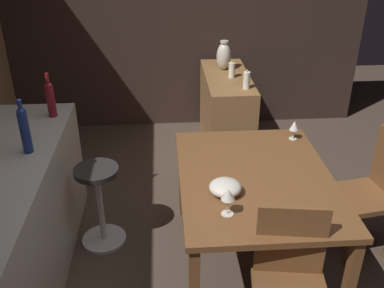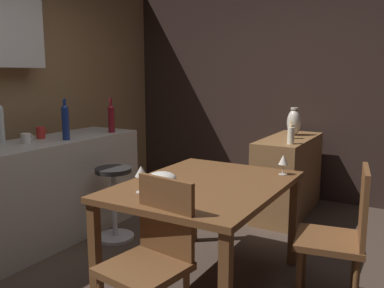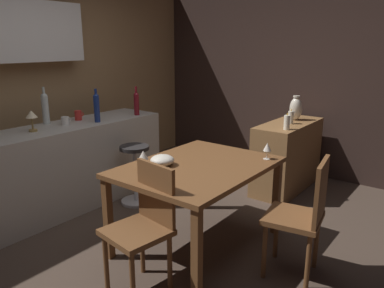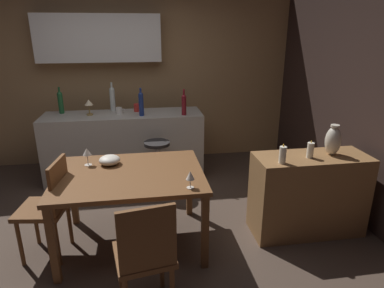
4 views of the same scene
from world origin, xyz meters
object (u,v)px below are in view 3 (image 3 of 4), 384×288
Objects in this scene: chair_near_window at (144,223)px; sideboard_cabinet at (287,156)px; cup_white at (65,121)px; counter_lamp at (32,116)px; dining_table at (198,174)px; wine_glass_right at (267,147)px; wine_bottle_cobalt at (97,107)px; wine_glass_left at (143,156)px; fruit_bowl at (162,160)px; vase_ceramic_ivory at (296,108)px; wine_bottle_clear at (45,107)px; pillar_candle_tall at (291,117)px; bar_stool at (135,173)px; pillar_candle_short at (287,122)px; chair_by_doorway at (303,213)px; cup_red at (78,115)px; wine_bottle_ruby at (136,102)px.

sideboard_cabinet is at bearing -0.00° from chair_near_window.
counter_lamp is at bearing -176.38° from cup_white.
dining_table is 1.21× the size of sideboard_cabinet.
wine_glass_right is at bearing -62.45° from counter_lamp.
wine_bottle_cobalt is 0.36m from cup_white.
wine_glass_left is 1.49× the size of cup_white.
cup_white is (0.55, 1.68, 0.43)m from chair_near_window.
vase_ceramic_ivory is at bearing -7.36° from fruit_bowl.
wine_bottle_clear reaches higher than pillar_candle_tall.
wine_glass_right is 1.22m from pillar_candle_tall.
bar_stool is at bearing 59.89° from fruit_bowl.
wine_bottle_cobalt is at bearing 60.85° from chair_near_window.
vase_ceramic_ivory is (0.56, 0.14, 0.06)m from pillar_candle_short.
vase_ceramic_ivory is (0.25, 0.05, 0.07)m from pillar_candle_tall.
sideboard_cabinet is at bearing -8.11° from wine_glass_left.
chair_by_doorway is at bearing -82.46° from wine_bottle_clear.
vase_ceramic_ivory reaches higher than cup_white.
sideboard_cabinet is at bearing -46.88° from cup_red.
vase_ceramic_ivory is (1.43, 0.34, 0.12)m from wine_glass_right.
pillar_candle_short is (2.08, -0.12, 0.39)m from chair_near_window.
wine_bottle_ruby is 2.95× the size of cup_white.
bar_stool is at bearing 97.53° from wine_glass_right.
vase_ceramic_ivory reaches higher than wine_glass_left.
wine_glass_left is at bearing -84.04° from counter_lamp.
counter_lamp is at bearing 108.53° from dining_table.
counter_lamp is (-1.03, 1.98, 0.20)m from wine_glass_right.
wine_bottle_cobalt is at bearing 139.98° from vase_ceramic_ivory.
pillar_candle_tall is at bearing -3.13° from dining_table.
pillar_candle_tall is (1.57, 0.80, 0.38)m from chair_by_doorway.
cup_red is (0.47, 1.47, 0.08)m from wine_glass_left.
wine_glass_right is (0.39, 0.50, 0.33)m from chair_by_doorway.
vase_ceramic_ivory is at bearing 0.30° from chair_near_window.
pillar_candle_short is 0.62× the size of vase_ceramic_ivory.
vase_ceramic_ivory is (2.18, -1.87, -0.12)m from wine_bottle_clear.
dining_table is 1.88m from wine_bottle_clear.
wine_bottle_cobalt is 2.06m from pillar_candle_short.
chair_by_doorway is 2.44m from wine_bottle_ruby.
chair_near_window is 5.01× the size of pillar_candle_short.
chair_by_doorway reaches higher than wine_glass_left.
wine_glass_left is (-0.39, 0.24, 0.21)m from dining_table.
cup_red is 2.29m from pillar_candle_short.
pillar_candle_tall is at bearing 13.90° from wine_glass_right.
wine_bottle_cobalt reaches higher than cup_white.
sideboard_cabinet is 2.30m from wine_bottle_cobalt.
cup_red is at bearing 79.82° from fruit_bowl.
counter_lamp is (-0.14, 1.35, 0.18)m from wine_glass_left.
wine_glass_left is at bearing 170.81° from pillar_candle_tall.
chair_near_window reaches higher than wine_glass_left.
wine_bottle_clear is at bearing 128.96° from pillar_candle_short.
chair_near_window is 1.99m from cup_red.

